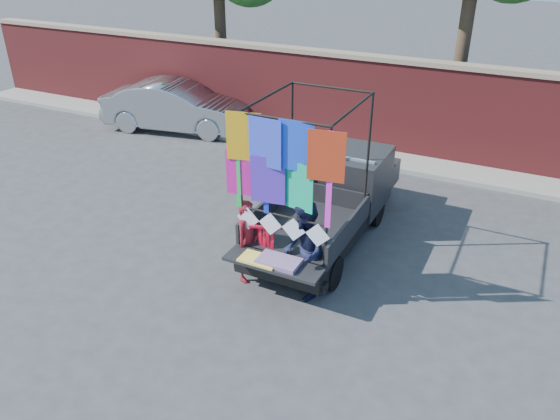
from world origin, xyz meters
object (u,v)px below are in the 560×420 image
at_px(sedan, 177,106).
at_px(man, 304,251).
at_px(pickup_truck, 335,195).
at_px(woman, 249,241).

bearing_deg(sedan, man, -142.01).
height_order(pickup_truck, sedan, pickup_truck).
distance_m(sedan, man, 9.20).
xyz_separation_m(pickup_truck, woman, (-0.70, -2.35, -0.01)).
bearing_deg(sedan, woman, -146.68).
distance_m(pickup_truck, sedan, 7.51).
xyz_separation_m(woman, man, (1.07, -0.03, 0.11)).
bearing_deg(man, sedan, -163.08).
xyz_separation_m(pickup_truck, sedan, (-6.56, 3.66, -0.05)).
distance_m(pickup_truck, man, 2.41).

